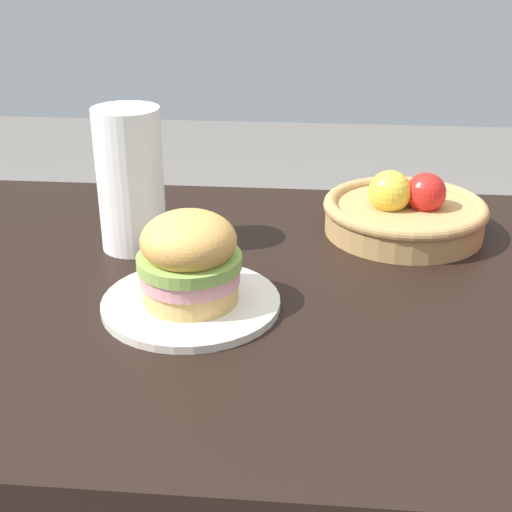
% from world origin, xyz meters
% --- Properties ---
extents(dining_table, '(1.40, 0.90, 0.75)m').
position_xyz_m(dining_table, '(0.00, 0.00, 0.65)').
color(dining_table, black).
rests_on(dining_table, ground_plane).
extents(plate, '(0.26, 0.26, 0.01)m').
position_xyz_m(plate, '(-0.15, -0.08, 0.76)').
color(plate, silver).
rests_on(plate, dining_table).
extents(sandwich, '(0.15, 0.15, 0.13)m').
position_xyz_m(sandwich, '(-0.15, -0.08, 0.83)').
color(sandwich, '#DBAD60').
rests_on(sandwich, plate).
extents(fruit_basket, '(0.29, 0.29, 0.12)m').
position_xyz_m(fruit_basket, '(0.18, 0.23, 0.79)').
color(fruit_basket, tan).
rests_on(fruit_basket, dining_table).
extents(paper_towel_roll, '(0.11, 0.11, 0.24)m').
position_xyz_m(paper_towel_roll, '(-0.28, 0.13, 0.87)').
color(paper_towel_roll, white).
rests_on(paper_towel_roll, dining_table).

